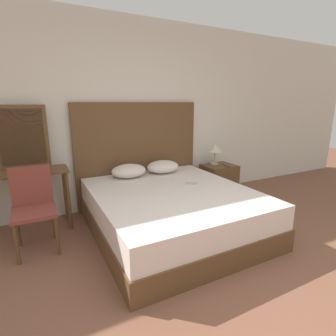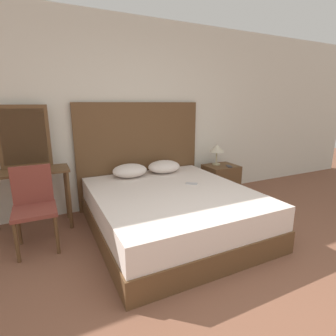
# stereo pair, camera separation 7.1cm
# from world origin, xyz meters

# --- Properties ---
(wall_back) EXTENTS (10.00, 0.06, 2.70)m
(wall_back) POSITION_xyz_m (0.00, 2.78, 1.35)
(wall_back) COLOR silver
(wall_back) RESTS_ON ground_plane
(bed) EXTENTS (1.81, 2.05, 0.52)m
(bed) POSITION_xyz_m (0.14, 1.65, 0.26)
(bed) COLOR brown
(bed) RESTS_ON ground_plane
(headboard) EXTENTS (1.90, 0.05, 1.54)m
(headboard) POSITION_xyz_m (0.14, 2.70, 0.77)
(headboard) COLOR brown
(headboard) RESTS_ON ground_plane
(pillow_left) EXTENTS (0.48, 0.39, 0.18)m
(pillow_left) POSITION_xyz_m (-0.13, 2.43, 0.61)
(pillow_left) COLOR silver
(pillow_left) RESTS_ON bed
(pillow_right) EXTENTS (0.48, 0.39, 0.18)m
(pillow_right) POSITION_xyz_m (0.41, 2.43, 0.61)
(pillow_right) COLOR silver
(pillow_right) RESTS_ON bed
(phone_on_bed) EXTENTS (0.16, 0.15, 0.01)m
(phone_on_bed) POSITION_xyz_m (0.48, 1.76, 0.52)
(phone_on_bed) COLOR #B7B7BC
(phone_on_bed) RESTS_ON bed
(nightstand) EXTENTS (0.52, 0.44, 0.53)m
(nightstand) POSITION_xyz_m (1.43, 2.39, 0.26)
(nightstand) COLOR brown
(nightstand) RESTS_ON ground_plane
(table_lamp) EXTENTS (0.24, 0.24, 0.34)m
(table_lamp) POSITION_xyz_m (1.39, 2.47, 0.79)
(table_lamp) COLOR tan
(table_lamp) RESTS_ON nightstand
(phone_on_nightstand) EXTENTS (0.12, 0.17, 0.01)m
(phone_on_nightstand) POSITION_xyz_m (1.50, 2.28, 0.53)
(phone_on_nightstand) COLOR #232328
(phone_on_nightstand) RESTS_ON nightstand
(vanity_desk) EXTENTS (0.91, 0.42, 0.75)m
(vanity_desk) POSITION_xyz_m (-1.38, 2.43, 0.60)
(vanity_desk) COLOR brown
(vanity_desk) RESTS_ON ground_plane
(vanity_mirror) EXTENTS (0.58, 0.03, 0.76)m
(vanity_mirror) POSITION_xyz_m (-1.38, 2.61, 1.13)
(vanity_mirror) COLOR brown
(vanity_mirror) RESTS_ON vanity_desk
(chair) EXTENTS (0.42, 0.44, 0.88)m
(chair) POSITION_xyz_m (-1.34, 1.98, 0.50)
(chair) COLOR brown
(chair) RESTS_ON ground_plane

